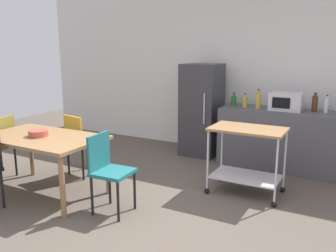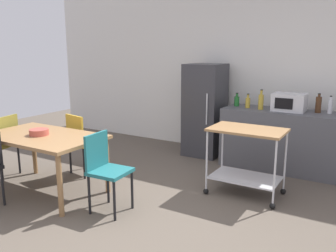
% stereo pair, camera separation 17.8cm
% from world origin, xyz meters
% --- Properties ---
extents(ground_plane, '(12.00, 12.00, 0.00)m').
position_xyz_m(ground_plane, '(0.00, 0.00, 0.00)').
color(ground_plane, brown).
extents(back_wall, '(8.40, 0.12, 2.90)m').
position_xyz_m(back_wall, '(0.00, 3.20, 1.45)').
color(back_wall, silver).
rests_on(back_wall, ground_plane).
extents(kitchen_counter, '(2.00, 0.64, 0.90)m').
position_xyz_m(kitchen_counter, '(0.90, 2.60, 0.45)').
color(kitchen_counter, '#4C4C51').
rests_on(kitchen_counter, ground_plane).
extents(dining_table, '(1.50, 0.90, 0.75)m').
position_xyz_m(dining_table, '(-1.57, 0.15, 0.67)').
color(dining_table, olive).
rests_on(dining_table, ground_plane).
extents(chair_mustard, '(0.47, 0.47, 0.89)m').
position_xyz_m(chair_mustard, '(-1.63, 0.87, 0.52)').
color(chair_mustard, gold).
rests_on(chair_mustard, ground_plane).
extents(chair_teal, '(0.42, 0.42, 0.89)m').
position_xyz_m(chair_teal, '(-0.56, 0.13, 0.52)').
color(chair_teal, '#1E666B').
rests_on(chair_teal, ground_plane).
extents(chair_olive, '(0.48, 0.48, 0.89)m').
position_xyz_m(chair_olive, '(-2.52, 0.22, 0.52)').
color(chair_olive, olive).
rests_on(chair_olive, ground_plane).
extents(refrigerator, '(0.60, 0.63, 1.55)m').
position_xyz_m(refrigerator, '(-0.55, 2.70, 0.78)').
color(refrigerator, '#333338').
rests_on(refrigerator, ground_plane).
extents(kitchen_cart, '(0.91, 0.57, 0.85)m').
position_xyz_m(kitchen_cart, '(0.64, 1.38, 0.57)').
color(kitchen_cart, olive).
rests_on(kitchen_cart, ground_plane).
extents(bottle_olive_oil, '(0.08, 0.08, 0.21)m').
position_xyz_m(bottle_olive_oil, '(0.03, 2.65, 0.98)').
color(bottle_olive_oil, '#1E6628').
rests_on(bottle_olive_oil, kitchen_counter).
extents(bottle_hot_sauce, '(0.07, 0.07, 0.22)m').
position_xyz_m(bottle_hot_sauce, '(0.24, 2.56, 0.99)').
color(bottle_hot_sauce, gold).
rests_on(bottle_hot_sauce, kitchen_counter).
extents(bottle_sesame_oil, '(0.08, 0.08, 0.30)m').
position_xyz_m(bottle_sesame_oil, '(0.45, 2.52, 1.02)').
color(bottle_sesame_oil, gold).
rests_on(bottle_sesame_oil, kitchen_counter).
extents(microwave, '(0.46, 0.35, 0.26)m').
position_xyz_m(microwave, '(0.85, 2.61, 1.03)').
color(microwave, silver).
rests_on(microwave, kitchen_counter).
extents(bottle_sparkling_water, '(0.08, 0.08, 0.28)m').
position_xyz_m(bottle_sparkling_water, '(1.24, 2.68, 1.02)').
color(bottle_sparkling_water, '#4C2D19').
rests_on(bottle_sparkling_water, kitchen_counter).
extents(bottle_wine, '(0.06, 0.06, 0.25)m').
position_xyz_m(bottle_wine, '(1.39, 2.69, 1.00)').
color(bottle_wine, silver).
rests_on(bottle_wine, kitchen_counter).
extents(fruit_bowl, '(0.24, 0.24, 0.08)m').
position_xyz_m(fruit_bowl, '(-1.61, 0.12, 0.79)').
color(fruit_bowl, '#B24C3F').
rests_on(fruit_bowl, dining_table).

